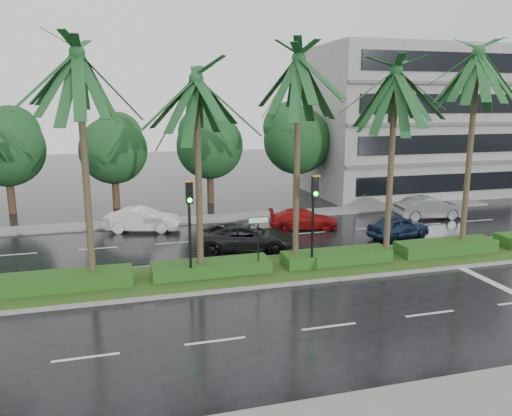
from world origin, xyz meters
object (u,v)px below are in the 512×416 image
object	(u,v)px
signal_median_left	(190,216)
street_sign	(258,231)
car_blue	(399,227)
car_red	(303,219)
car_grey	(429,208)
car_white	(143,220)
car_darkgrey	(246,237)

from	to	relation	value
signal_median_left	street_sign	bearing A→B (deg)	3.47
signal_median_left	car_blue	world-z (taller)	signal_median_left
car_red	car_grey	xyz separation A→B (m)	(9.00, 0.27, 0.13)
street_sign	car_grey	world-z (taller)	street_sign
car_white	car_darkgrey	world-z (taller)	car_white
car_white	street_sign	bearing A→B (deg)	-140.39
car_red	street_sign	bearing A→B (deg)	159.41
car_blue	car_white	bearing A→B (deg)	56.14
signal_median_left	car_darkgrey	bearing A→B (deg)	50.53
car_blue	car_grey	size ratio (longest dim) A/B	0.83
signal_median_left	car_white	distance (m)	10.17
street_sign	car_red	bearing A→B (deg)	56.62
street_sign	car_blue	world-z (taller)	street_sign
street_sign	car_grey	size ratio (longest dim) A/B	0.58
car_darkgrey	car_grey	distance (m)	14.02
signal_median_left	street_sign	size ratio (longest dim) A/B	1.68
signal_median_left	car_darkgrey	distance (m)	5.96
car_red	car_grey	size ratio (longest dim) A/B	0.93
car_white	car_darkgrey	bearing A→B (deg)	-123.42
car_red	car_white	bearing A→B (deg)	90.79
car_red	car_darkgrey	bearing A→B (deg)	140.83
signal_median_left	car_white	size ratio (longest dim) A/B	1.01
signal_median_left	car_white	xyz separation A→B (m)	(-1.50, 9.79, -2.28)
car_darkgrey	car_white	bearing A→B (deg)	55.24
signal_median_left	car_white	world-z (taller)	signal_median_left
street_sign	car_grey	distance (m)	16.12
car_darkgrey	car_blue	size ratio (longest dim) A/B	1.35
car_blue	car_darkgrey	bearing A→B (deg)	77.99
car_red	car_blue	world-z (taller)	car_blue
car_blue	car_red	bearing A→B (deg)	40.09
car_red	car_blue	bearing A→B (deg)	-114.54
car_darkgrey	car_red	size ratio (longest dim) A/B	1.21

